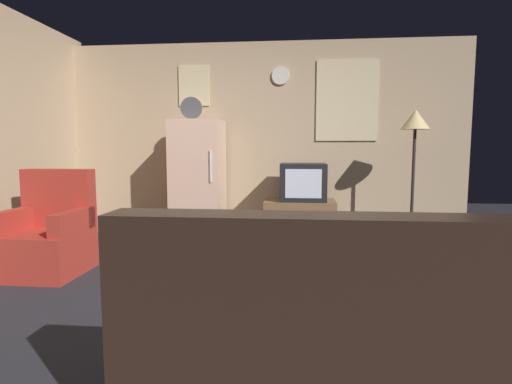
{
  "coord_description": "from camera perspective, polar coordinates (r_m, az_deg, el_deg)",
  "views": [
    {
      "loc": [
        0.45,
        -2.87,
        1.16
      ],
      "look_at": [
        0.08,
        0.9,
        0.75
      ],
      "focal_mm": 28.43,
      "sensor_mm": 36.0,
      "label": 1
    }
  ],
  "objects": [
    {
      "name": "tv_stand",
      "position": [
        4.93,
        6.14,
        -4.27
      ],
      "size": [
        0.84,
        0.53,
        0.54
      ],
      "color": "brown",
      "rests_on": "ground_plane"
    },
    {
      "name": "wine_glass",
      "position": [
        3.44,
        -3.88,
        -4.81
      ],
      "size": [
        0.05,
        0.05,
        0.15
      ],
      "primitive_type": "cylinder",
      "color": "silver",
      "rests_on": "coffee_table"
    },
    {
      "name": "mug_ceramic_tan",
      "position": [
        3.55,
        -5.94,
        -4.95
      ],
      "size": [
        0.08,
        0.08,
        0.09
      ],
      "primitive_type": "cylinder",
      "color": "tan",
      "rests_on": "coffee_table"
    },
    {
      "name": "ground_plane",
      "position": [
        3.13,
        -3.16,
        -15.58
      ],
      "size": [
        12.0,
        12.0,
        0.0
      ],
      "primitive_type": "plane",
      "color": "#232328"
    },
    {
      "name": "couch",
      "position": [
        1.9,
        10.07,
        -20.45
      ],
      "size": [
        1.7,
        0.8,
        0.92
      ],
      "color": "black",
      "rests_on": "ground_plane"
    },
    {
      "name": "mug_ceramic_white",
      "position": [
        3.45,
        -4.37,
        -5.28
      ],
      "size": [
        0.08,
        0.08,
        0.09
      ],
      "primitive_type": "cylinder",
      "color": "silver",
      "rests_on": "coffee_table"
    },
    {
      "name": "coffee_table",
      "position": [
        3.46,
        -6.17,
        -9.7
      ],
      "size": [
        0.72,
        0.72,
        0.43
      ],
      "color": "brown",
      "rests_on": "ground_plane"
    },
    {
      "name": "book_stack",
      "position": [
        4.89,
        14.55,
        -7.03
      ],
      "size": [
        0.21,
        0.15,
        0.12
      ],
      "color": "teal",
      "rests_on": "ground_plane"
    },
    {
      "name": "crt_tv",
      "position": [
        4.86,
        6.63,
        1.43
      ],
      "size": [
        0.54,
        0.51,
        0.44
      ],
      "color": "black",
      "rests_on": "tv_stand"
    },
    {
      "name": "fridge",
      "position": [
        5.06,
        -8.14,
        1.52
      ],
      "size": [
        0.6,
        0.62,
        1.77
      ],
      "color": "beige",
      "rests_on": "ground_plane"
    },
    {
      "name": "remote_control",
      "position": [
        3.37,
        -4.47,
        -6.16
      ],
      "size": [
        0.16,
        0.07,
        0.02
      ],
      "primitive_type": "cube",
      "rotation": [
        0.0,
        0.0,
        0.17
      ],
      "color": "black",
      "rests_on": "coffee_table"
    },
    {
      "name": "wall_with_art",
      "position": [
        5.34,
        0.88,
        7.26
      ],
      "size": [
        5.2,
        0.12,
        2.51
      ],
      "color": "tan",
      "rests_on": "ground_plane"
    },
    {
      "name": "standing_lamp",
      "position": [
        4.92,
        21.47,
        8.06
      ],
      "size": [
        0.32,
        0.32,
        1.59
      ],
      "color": "#332D28",
      "rests_on": "ground_plane"
    },
    {
      "name": "armchair",
      "position": [
        4.26,
        -27.2,
        -5.64
      ],
      "size": [
        0.68,
        0.68,
        0.96
      ],
      "color": "#A52D23",
      "rests_on": "ground_plane"
    }
  ]
}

